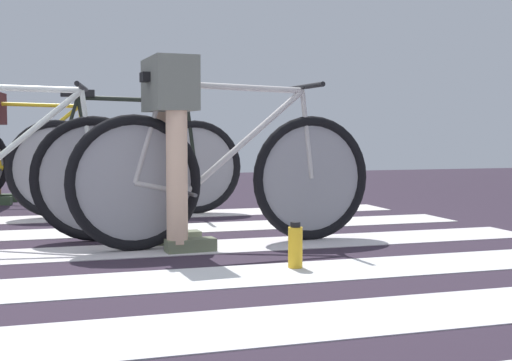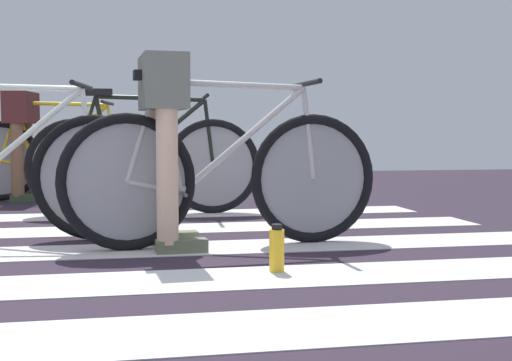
{
  "view_description": "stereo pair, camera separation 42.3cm",
  "coord_description": "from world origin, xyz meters",
  "px_view_note": "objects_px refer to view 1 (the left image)",
  "views": [
    {
      "loc": [
        -0.17,
        -3.33,
        0.64
      ],
      "look_at": [
        0.97,
        0.4,
        0.37
      ],
      "focal_mm": 47.83,
      "sensor_mm": 36.0,
      "label": 1
    },
    {
      "loc": [
        0.25,
        -3.33,
        0.64
      ],
      "look_at": [
        0.97,
        0.4,
        0.37
      ],
      "focal_mm": 47.83,
      "sensor_mm": 36.0,
      "label": 2
    }
  ],
  "objects_px": {
    "bicycle_1_of_4": "(227,176)",
    "cyclist_1_of_4": "(171,126)",
    "water_bottle": "(295,246)",
    "bicycle_3_of_4": "(127,164)",
    "bicycle_4_of_4": "(27,160)"
  },
  "relations": [
    {
      "from": "bicycle_3_of_4",
      "to": "bicycle_1_of_4",
      "type": "bearing_deg",
      "value": -73.83
    },
    {
      "from": "water_bottle",
      "to": "bicycle_3_of_4",
      "type": "bearing_deg",
      "value": 102.78
    },
    {
      "from": "cyclist_1_of_4",
      "to": "water_bottle",
      "type": "relative_size",
      "value": 4.74
    },
    {
      "from": "bicycle_4_of_4",
      "to": "bicycle_3_of_4",
      "type": "bearing_deg",
      "value": -49.99
    },
    {
      "from": "bicycle_1_of_4",
      "to": "bicycle_3_of_4",
      "type": "bearing_deg",
      "value": 99.67
    },
    {
      "from": "bicycle_3_of_4",
      "to": "water_bottle",
      "type": "bearing_deg",
      "value": -74.77
    },
    {
      "from": "bicycle_3_of_4",
      "to": "bicycle_4_of_4",
      "type": "relative_size",
      "value": 1.01
    },
    {
      "from": "bicycle_1_of_4",
      "to": "cyclist_1_of_4",
      "type": "bearing_deg",
      "value": -180.0
    },
    {
      "from": "bicycle_1_of_4",
      "to": "water_bottle",
      "type": "xyz_separation_m",
      "value": [
        0.14,
        -0.72,
        -0.28
      ]
    },
    {
      "from": "bicycle_1_of_4",
      "to": "bicycle_3_of_4",
      "type": "relative_size",
      "value": 1.0
    },
    {
      "from": "cyclist_1_of_4",
      "to": "bicycle_3_of_4",
      "type": "height_order",
      "value": "cyclist_1_of_4"
    },
    {
      "from": "cyclist_1_of_4",
      "to": "bicycle_4_of_4",
      "type": "relative_size",
      "value": 0.59
    },
    {
      "from": "bicycle_3_of_4",
      "to": "bicycle_4_of_4",
      "type": "bearing_deg",
      "value": 123.61
    },
    {
      "from": "bicycle_1_of_4",
      "to": "cyclist_1_of_4",
      "type": "xyz_separation_m",
      "value": [
        -0.31,
        -0.02,
        0.27
      ]
    },
    {
      "from": "cyclist_1_of_4",
      "to": "water_bottle",
      "type": "distance_m",
      "value": 0.99
    }
  ]
}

